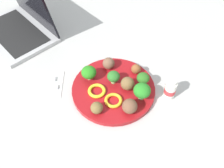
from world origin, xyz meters
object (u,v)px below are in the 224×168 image
at_px(meatball_back_right, 107,63).
at_px(napkin, 36,85).
at_px(broccoli_floret_center, 87,72).
at_px(fork, 39,80).
at_px(meatball_front_right, 135,69).
at_px(broccoli_floret_back_right, 140,91).
at_px(broccoli_floret_front_right, 111,77).
at_px(pepper_ring_back_left, 112,100).
at_px(knife, 37,88).
at_px(laptop, 19,25).
at_px(meatball_mid_left, 128,106).
at_px(yogurt_bottle, 169,90).
at_px(pepper_ring_far_rim, 95,91).
at_px(meatball_far_rim, 126,84).
at_px(broccoli_floret_front_left, 142,78).
at_px(plate, 112,89).
at_px(meatball_back_left, 95,108).

distance_m(meatball_back_right, napkin, 0.26).
bearing_deg(broccoli_floret_center, fork, 179.91).
xyz_separation_m(meatball_front_right, fork, (-0.33, -0.03, -0.03)).
bearing_deg(broccoli_floret_center, broccoli_floret_back_right, -25.48).
bearing_deg(broccoli_floret_front_right, pepper_ring_back_left, -87.08).
relative_size(broccoli_floret_back_right, knife, 0.42).
relative_size(meatball_front_right, laptop, 0.09).
bearing_deg(broccoli_floret_front_right, meatball_mid_left, -65.37).
distance_m(fork, yogurt_bottle, 0.44).
bearing_deg(meatball_mid_left, pepper_ring_far_rim, 145.17).
relative_size(meatball_front_right, knife, 0.23).
distance_m(meatball_far_rim, pepper_ring_far_rim, 0.10).
bearing_deg(broccoli_floret_back_right, meatball_far_rim, 138.30).
height_order(pepper_ring_back_left, fork, pepper_ring_back_left).
bearing_deg(knife, broccoli_floret_front_left, 1.73).
xyz_separation_m(plate, yogurt_bottle, (0.18, -0.02, 0.03)).
distance_m(pepper_ring_far_rim, pepper_ring_back_left, 0.07).
height_order(pepper_ring_back_left, laptop, laptop).
height_order(meatball_back_right, fork, meatball_back_right).
bearing_deg(meatball_far_rim, laptop, 144.23).
distance_m(meatball_back_right, knife, 0.25).
bearing_deg(laptop, broccoli_floret_front_right, -36.51).
height_order(plate, laptop, laptop).
distance_m(broccoli_floret_front_right, meatball_front_right, 0.09).
bearing_deg(broccoli_floret_center, meatball_front_right, 10.63).
xyz_separation_m(meatball_mid_left, napkin, (-0.31, 0.11, -0.04)).
relative_size(pepper_ring_far_rim, napkin, 0.35).
relative_size(knife, yogurt_bottle, 1.89).
distance_m(meatball_front_right, laptop, 0.52).
height_order(yogurt_bottle, laptop, laptop).
height_order(broccoli_floret_back_right, fork, broccoli_floret_back_right).
bearing_deg(fork, pepper_ring_far_rim, -16.23).
relative_size(plate, meatball_back_left, 7.24).
xyz_separation_m(meatball_far_rim, fork, (-0.30, 0.04, -0.03)).
xyz_separation_m(meatball_far_rim, napkin, (-0.31, 0.03, -0.04)).
distance_m(plate, broccoli_floret_center, 0.10).
height_order(broccoli_floret_back_right, pepper_ring_far_rim, broccoli_floret_back_right).
xyz_separation_m(napkin, fork, (0.01, 0.02, 0.00)).
bearing_deg(fork, yogurt_bottle, -7.93).
bearing_deg(fork, laptop, 115.77).
height_order(meatball_far_rim, fork, meatball_far_rim).
height_order(broccoli_floret_front_left, laptop, laptop).
bearing_deg(meatball_back_right, meatball_back_left, -99.98).
bearing_deg(yogurt_bottle, meatball_back_right, 150.60).
height_order(meatball_front_right, pepper_ring_far_rim, meatball_front_right).
relative_size(broccoli_floret_front_left, meatball_mid_left, 1.06).
relative_size(meatball_back_left, meatball_far_rim, 0.85).
xyz_separation_m(knife, yogurt_bottle, (0.44, -0.03, 0.03)).
height_order(pepper_ring_far_rim, knife, pepper_ring_far_rim).
distance_m(plate, broccoli_floret_back_right, 0.11).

